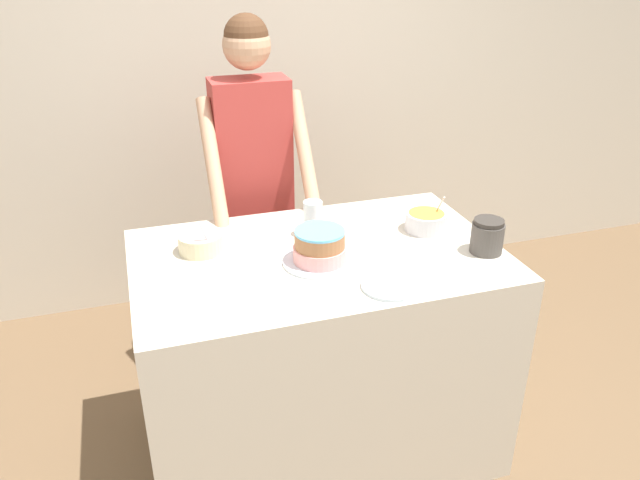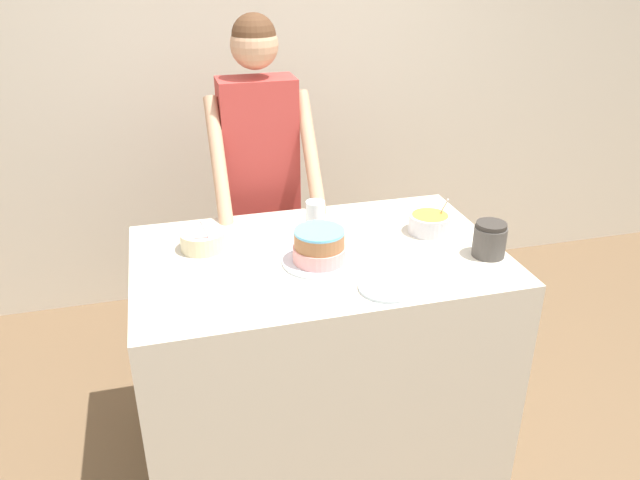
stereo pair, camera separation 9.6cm
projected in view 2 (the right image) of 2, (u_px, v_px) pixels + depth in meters
name	position (u px, v px, depth m)	size (l,w,h in m)	color
wall_back	(251.00, 85.00, 3.62)	(10.00, 0.05, 2.60)	beige
counter	(319.00, 353.00, 2.66)	(1.44, 0.91, 0.96)	beige
person_baker	(260.00, 162.00, 2.97)	(0.48, 0.49, 1.79)	#2D2D38
cake	(319.00, 248.00, 2.35)	(0.29, 0.29, 0.14)	silver
frosting_bowl_orange	(429.00, 223.00, 2.61)	(0.18, 0.18, 0.15)	silver
frosting_bowl_pink	(203.00, 240.00, 2.47)	(0.18, 0.18, 0.15)	beige
drinking_glass	(315.00, 218.00, 2.57)	(0.08, 0.08, 0.15)	silver
ceramic_plate	(388.00, 287.00, 2.20)	(0.21, 0.21, 0.01)	silver
stoneware_jar	(490.00, 240.00, 2.40)	(0.13, 0.13, 0.14)	#4C4742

